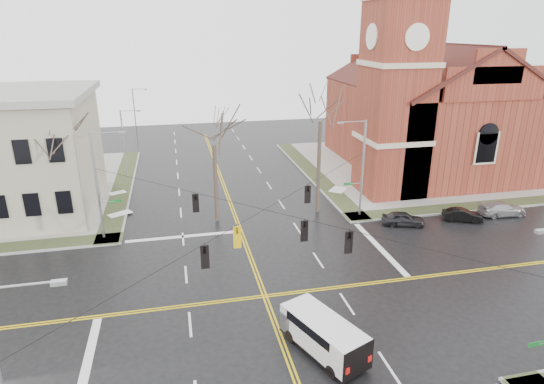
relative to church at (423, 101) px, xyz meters
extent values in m
plane|color=black|center=(-24.76, -24.78, -8.43)|extent=(120.00, 120.00, 0.00)
cube|color=gray|center=(0.24, 0.22, -8.36)|extent=(30.00, 30.00, 0.15)
cube|color=#2A361D|center=(-13.56, 0.22, -8.28)|extent=(2.00, 30.00, 0.02)
cube|color=#2A361D|center=(0.24, -13.58, -8.28)|extent=(30.00, 2.00, 0.02)
cube|color=#2A361D|center=(-35.96, 0.22, -8.28)|extent=(2.00, 30.00, 0.02)
cube|color=gold|center=(-24.88, -24.78, -8.43)|extent=(0.12, 100.00, 0.01)
cube|color=gold|center=(-24.64, -24.78, -8.43)|extent=(0.12, 100.00, 0.01)
cube|color=gold|center=(-24.76, -24.90, -8.43)|extent=(100.00, 0.12, 0.01)
cube|color=gold|center=(-24.76, -24.66, -8.43)|extent=(100.00, 0.12, 0.01)
cube|color=silver|center=(-29.76, -14.28, -8.43)|extent=(9.50, 0.50, 0.01)
cube|color=silver|center=(-35.26, -29.78, -8.43)|extent=(0.50, 9.50, 0.01)
cube|color=silver|center=(-14.26, -19.78, -8.43)|extent=(0.50, 9.50, 0.01)
cube|color=maroon|center=(-7.76, -7.78, 1.57)|extent=(6.00, 6.00, 20.00)
cylinder|color=silver|center=(-7.76, -10.83, 7.57)|extent=(2.40, 0.15, 2.40)
cylinder|color=silver|center=(-10.81, -7.78, 7.57)|extent=(0.15, 2.40, 2.40)
cube|color=maroon|center=(1.24, 1.22, -3.43)|extent=(18.00, 24.00, 10.00)
cube|color=maroon|center=(-7.96, -4.78, -6.23)|extent=(2.00, 5.00, 4.40)
cylinder|color=gray|center=(-13.26, -13.28, -3.78)|extent=(0.20, 0.20, 9.00)
cylinder|color=gray|center=(-13.86, -13.28, -5.13)|extent=(1.20, 0.06, 0.06)
cube|color=#116622|center=(-14.56, -13.28, -5.13)|extent=(0.90, 0.04, 0.25)
cylinder|color=gray|center=(-14.46, -13.28, 0.62)|extent=(2.40, 0.08, 0.08)
cube|color=gray|center=(-15.66, -13.28, 0.57)|extent=(0.50, 0.22, 0.15)
cylinder|color=gray|center=(-36.26, -13.28, -3.78)|extent=(0.20, 0.20, 9.00)
cylinder|color=gray|center=(-35.66, -13.28, -5.13)|extent=(1.20, 0.06, 0.06)
cube|color=#116622|center=(-34.96, -13.28, -5.13)|extent=(0.90, 0.04, 0.25)
cylinder|color=gray|center=(-35.06, -13.28, 0.62)|extent=(2.40, 0.08, 0.08)
cube|color=gray|center=(-33.86, -13.28, 0.57)|extent=(0.50, 0.22, 0.15)
cube|color=#116622|center=(-14.56, -36.28, -5.13)|extent=(0.90, 0.04, 0.25)
cube|color=gray|center=(-15.66, -36.28, 0.57)|extent=(0.50, 0.22, 0.15)
cylinder|color=gray|center=(-35.06, -36.28, 0.62)|extent=(2.40, 0.08, 0.08)
cube|color=gray|center=(-33.86, -36.28, 0.57)|extent=(0.50, 0.22, 0.15)
cylinder|color=black|center=(-24.76, -24.78, -2.23)|extent=(23.02, 23.02, 0.03)
cylinder|color=black|center=(-24.76, -24.78, -2.23)|extent=(23.02, 23.02, 0.03)
imported|color=black|center=(-28.76, -28.78, -2.98)|extent=(0.21, 0.26, 1.30)
imported|color=black|center=(-20.76, -20.78, -2.98)|extent=(0.21, 0.26, 1.30)
imported|color=gold|center=(-26.76, -26.78, -2.98)|extent=(0.21, 0.26, 1.30)
imported|color=black|center=(-28.76, -20.78, -2.98)|extent=(0.21, 0.26, 1.30)
imported|color=black|center=(-20.76, -28.78, -2.98)|extent=(0.21, 0.26, 1.30)
imported|color=black|center=(-22.76, -26.78, -2.98)|extent=(0.21, 0.26, 1.30)
cylinder|color=gray|center=(-35.56, 3.22, -4.33)|extent=(0.16, 0.16, 8.00)
cylinder|color=gray|center=(-34.56, 3.22, -0.43)|extent=(2.00, 0.07, 0.07)
cube|color=gray|center=(-33.56, 3.22, -0.48)|extent=(0.45, 0.20, 0.13)
cylinder|color=gray|center=(-35.56, 23.22, -4.33)|extent=(0.16, 0.16, 8.00)
cylinder|color=gray|center=(-34.56, 23.22, -0.43)|extent=(2.00, 0.07, 0.07)
cube|color=gray|center=(-33.56, 23.22, -0.48)|extent=(0.45, 0.20, 0.13)
cube|color=white|center=(-22.76, -30.85, -7.25)|extent=(3.88, 5.60, 1.68)
cube|color=white|center=(-23.60, -28.85, -7.50)|extent=(2.21, 1.60, 1.18)
cube|color=black|center=(-23.74, -28.53, -6.95)|extent=(1.73, 0.81, 0.79)
cube|color=black|center=(-22.84, -30.67, -6.71)|extent=(3.25, 4.06, 0.54)
cube|color=#B70C0A|center=(-22.45, -33.61, -7.45)|extent=(0.25, 0.16, 0.34)
cube|color=#B70C0A|center=(-21.03, -33.01, -7.45)|extent=(0.25, 0.16, 0.34)
cube|color=black|center=(-22.76, -30.85, -8.11)|extent=(3.95, 5.67, 0.10)
cylinder|color=black|center=(-24.27, -29.61, -8.08)|extent=(0.51, 0.75, 0.71)
cylinder|color=black|center=(-22.59, -28.91, -8.08)|extent=(0.51, 0.75, 0.71)
cylinder|color=black|center=(-22.94, -32.80, -8.08)|extent=(0.51, 0.75, 0.71)
cylinder|color=black|center=(-21.26, -32.10, -8.08)|extent=(0.51, 0.75, 0.71)
imported|color=black|center=(-10.28, -16.12, -7.80)|extent=(3.99, 2.54, 1.27)
imported|color=black|center=(-4.50, -16.42, -7.86)|extent=(3.71, 2.47, 1.15)
imported|color=#9B9B9D|center=(0.00, -16.01, -7.79)|extent=(4.58, 2.10, 1.30)
cylinder|color=#372B23|center=(-39.54, -10.76, -4.78)|extent=(0.36, 0.36, 7.00)
cylinder|color=#372B23|center=(-26.53, -11.50, -4.78)|extent=(0.36, 0.36, 7.01)
cylinder|color=#372B23|center=(-16.86, -11.43, -3.96)|extent=(0.36, 0.36, 8.65)
camera|label=1|loc=(-29.90, -50.25, 8.29)|focal=30.00mm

